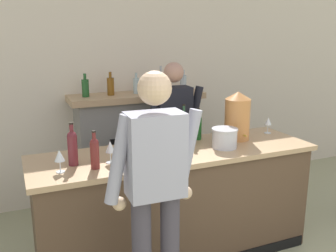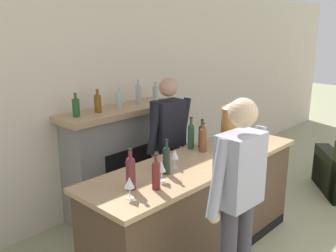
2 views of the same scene
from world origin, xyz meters
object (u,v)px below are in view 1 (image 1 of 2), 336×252
object	(u,v)px
fireplace_stone	(137,146)
person_bartender	(174,135)
copper_dispenser	(237,116)
wine_glass_front_left	(110,148)
ice_bucket_steel	(225,138)
person_customer	(155,196)
wine_bottle_rose_blush	(95,152)
wine_bottle_chardonnay_pale	(192,129)
wine_glass_back_row	(268,122)
wine_bottle_burgundy_dark	(198,125)
wine_bottle_port_short	(72,146)
wine_bottle_cabernet_heavy	(125,141)
wine_glass_near_bucket	(59,156)
wine_bottle_merlot_tall	(184,124)
wine_glass_mid_counter	(141,140)

from	to	relation	value
fireplace_stone	person_bartender	world-z (taller)	person_bartender
fireplace_stone	person_bartender	size ratio (longest dim) A/B	0.95
copper_dispenser	wine_glass_front_left	world-z (taller)	copper_dispenser
ice_bucket_steel	person_customer	bearing A→B (deg)	-144.00
copper_dispenser	ice_bucket_steel	world-z (taller)	copper_dispenser
wine_glass_front_left	wine_bottle_rose_blush	bearing A→B (deg)	-150.46
person_customer	copper_dispenser	distance (m)	1.48
person_bartender	wine_bottle_chardonnay_pale	size ratio (longest dim) A/B	5.51
fireplace_stone	wine_glass_back_row	distance (m)	1.61
wine_bottle_burgundy_dark	copper_dispenser	bearing A→B (deg)	-22.31
copper_dispenser	wine_bottle_rose_blush	bearing A→B (deg)	-169.63
fireplace_stone	wine_bottle_rose_blush	bearing A→B (deg)	-119.22
person_customer	wine_bottle_rose_blush	world-z (taller)	person_customer
wine_bottle_port_short	wine_glass_back_row	xyz separation A→B (m)	(1.99, 0.18, -0.03)
fireplace_stone	wine_bottle_burgundy_dark	bearing A→B (deg)	-76.24
copper_dispenser	wine_glass_front_left	size ratio (longest dim) A/B	2.57
wine_bottle_chardonnay_pale	wine_bottle_port_short	world-z (taller)	wine_bottle_port_short
wine_bottle_cabernet_heavy	wine_glass_near_bucket	size ratio (longest dim) A/B	1.82
wine_bottle_port_short	person_customer	bearing A→B (deg)	-62.23
person_bartender	wine_glass_back_row	distance (m)	0.99
wine_glass_front_left	wine_bottle_port_short	bearing A→B (deg)	166.69
person_customer	person_bartender	size ratio (longest dim) A/B	1.04
fireplace_stone	wine_glass_near_bucket	xyz separation A→B (m)	(-1.08, -1.45, 0.47)
wine_bottle_rose_blush	fireplace_stone	bearing A→B (deg)	60.78
wine_bottle_port_short	wine_glass_back_row	size ratio (longest dim) A/B	2.02
wine_bottle_rose_blush	wine_bottle_burgundy_dark	size ratio (longest dim) A/B	0.97
person_customer	wine_bottle_merlot_tall	world-z (taller)	person_customer
wine_bottle_cabernet_heavy	wine_glass_front_left	xyz separation A→B (m)	(-0.15, -0.08, -0.01)
person_bartender	wine_bottle_chardonnay_pale	bearing A→B (deg)	-95.97
fireplace_stone	copper_dispenser	size ratio (longest dim) A/B	3.52
wine_bottle_cabernet_heavy	wine_glass_near_bucket	distance (m)	0.56
wine_glass_back_row	ice_bucket_steel	bearing A→B (deg)	-159.48
person_bartender	wine_bottle_rose_blush	world-z (taller)	person_bartender
fireplace_stone	wine_glass_mid_counter	xyz separation A→B (m)	(-0.38, -1.27, 0.47)
wine_bottle_port_short	wine_bottle_rose_blush	bearing A→B (deg)	-46.07
wine_bottle_chardonnay_pale	wine_glass_front_left	distance (m)	0.86
ice_bucket_steel	wine_glass_mid_counter	bearing A→B (deg)	169.52
copper_dispenser	wine_bottle_merlot_tall	world-z (taller)	copper_dispenser
ice_bucket_steel	wine_glass_front_left	bearing A→B (deg)	179.57
wine_bottle_merlot_tall	wine_bottle_cabernet_heavy	bearing A→B (deg)	-156.82
wine_glass_front_left	wine_bottle_cabernet_heavy	bearing A→B (deg)	29.00
wine_bottle_rose_blush	wine_bottle_cabernet_heavy	distance (m)	0.33
fireplace_stone	person_customer	xyz separation A→B (m)	(-0.57, -2.08, 0.33)
wine_glass_front_left	wine_bottle_chardonnay_pale	bearing A→B (deg)	14.93
wine_bottle_rose_blush	wine_glass_near_bucket	xyz separation A→B (m)	(-0.25, 0.03, -0.01)
wine_bottle_cabernet_heavy	wine_bottle_rose_blush	bearing A→B (deg)	-150.74
ice_bucket_steel	wine_glass_near_bucket	size ratio (longest dim) A/B	1.36
person_customer	wine_bottle_rose_blush	xyz separation A→B (m)	(-0.25, 0.60, 0.15)
wine_bottle_chardonnay_pale	wine_bottle_merlot_tall	bearing A→B (deg)	94.74
person_customer	wine_bottle_rose_blush	bearing A→B (deg)	112.85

